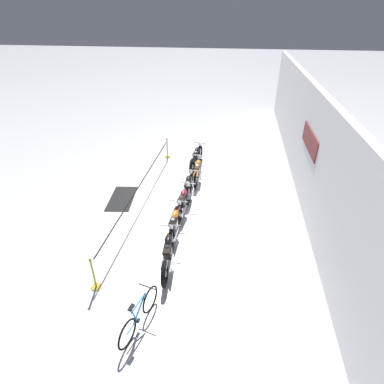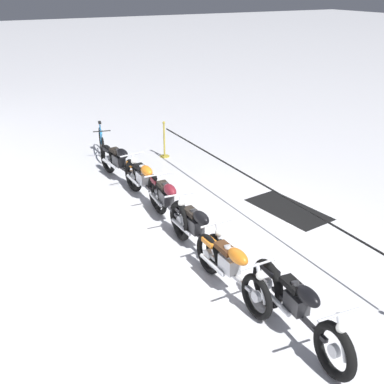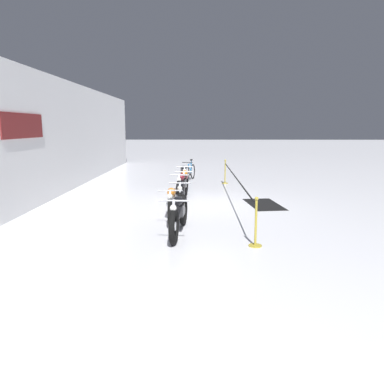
{
  "view_description": "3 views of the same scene",
  "coord_description": "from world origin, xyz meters",
  "px_view_note": "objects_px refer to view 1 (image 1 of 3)",
  "views": [
    {
      "loc": [
        9.68,
        2.34,
        6.5
      ],
      "look_at": [
        -0.33,
        0.76,
        0.41
      ],
      "focal_mm": 28.0,
      "sensor_mm": 36.0,
      "label": 1
    },
    {
      "loc": [
        -7.54,
        4.4,
        4.7
      ],
      "look_at": [
        0.3,
        0.17,
        0.76
      ],
      "focal_mm": 45.0,
      "sensor_mm": 36.0,
      "label": 2
    },
    {
      "loc": [
        -11.84,
        0.05,
        2.47
      ],
      "look_at": [
        -0.14,
        0.22,
        0.42
      ],
      "focal_mm": 35.0,
      "sensor_mm": 36.0,
      "label": 3
    }
  ],
  "objects_px": {
    "motorcycle_orange_1": "(198,171)",
    "motorcycle_black_0": "(196,158)",
    "bicycle": "(139,315)",
    "motorcycle_black_5": "(168,252)",
    "stanchion_far_left": "(151,171)",
    "motorcycle_orange_4": "(174,225)",
    "floor_banner": "(122,198)",
    "motorcycle_black_2": "(188,187)",
    "motorcycle_maroon_3": "(183,203)",
    "stanchion_mid_left": "(94,278)"
  },
  "relations": [
    {
      "from": "motorcycle_orange_1",
      "to": "motorcycle_black_0",
      "type": "bearing_deg",
      "value": -169.12
    },
    {
      "from": "motorcycle_black_0",
      "to": "bicycle",
      "type": "height_order",
      "value": "motorcycle_black_0"
    },
    {
      "from": "motorcycle_black_5",
      "to": "stanchion_far_left",
      "type": "xyz_separation_m",
      "value": [
        -4.56,
        -1.78,
        0.24
      ]
    },
    {
      "from": "motorcycle_orange_1",
      "to": "motorcycle_black_5",
      "type": "height_order",
      "value": "motorcycle_black_5"
    },
    {
      "from": "motorcycle_orange_4",
      "to": "floor_banner",
      "type": "bearing_deg",
      "value": -127.58
    },
    {
      "from": "motorcycle_black_2",
      "to": "motorcycle_orange_1",
      "type": "bearing_deg",
      "value": 173.13
    },
    {
      "from": "motorcycle_orange_1",
      "to": "floor_banner",
      "type": "relative_size",
      "value": 1.11
    },
    {
      "from": "motorcycle_maroon_3",
      "to": "floor_banner",
      "type": "relative_size",
      "value": 1.2
    },
    {
      "from": "motorcycle_black_2",
      "to": "stanchion_far_left",
      "type": "bearing_deg",
      "value": -111.88
    },
    {
      "from": "motorcycle_orange_4",
      "to": "stanchion_mid_left",
      "type": "height_order",
      "value": "stanchion_mid_left"
    },
    {
      "from": "motorcycle_black_2",
      "to": "motorcycle_orange_4",
      "type": "bearing_deg",
      "value": -0.81
    },
    {
      "from": "motorcycle_black_2",
      "to": "stanchion_mid_left",
      "type": "xyz_separation_m",
      "value": [
        5.04,
        -1.72,
        -0.1
      ]
    },
    {
      "from": "stanchion_far_left",
      "to": "motorcycle_orange_1",
      "type": "bearing_deg",
      "value": 112.61
    },
    {
      "from": "stanchion_mid_left",
      "to": "floor_banner",
      "type": "bearing_deg",
      "value": -168.31
    },
    {
      "from": "stanchion_far_left",
      "to": "stanchion_mid_left",
      "type": "xyz_separation_m",
      "value": [
        5.73,
        0.0,
        -0.36
      ]
    },
    {
      "from": "motorcycle_black_5",
      "to": "stanchion_mid_left",
      "type": "height_order",
      "value": "stanchion_mid_left"
    },
    {
      "from": "motorcycle_maroon_3",
      "to": "stanchion_far_left",
      "type": "distance_m",
      "value": 2.6
    },
    {
      "from": "motorcycle_black_2",
      "to": "motorcycle_orange_4",
      "type": "distance_m",
      "value": 2.56
    },
    {
      "from": "motorcycle_black_0",
      "to": "stanchion_far_left",
      "type": "relative_size",
      "value": 0.27
    },
    {
      "from": "stanchion_far_left",
      "to": "motorcycle_black_2",
      "type": "bearing_deg",
      "value": 68.12
    },
    {
      "from": "motorcycle_maroon_3",
      "to": "stanchion_mid_left",
      "type": "relative_size",
      "value": 2.19
    },
    {
      "from": "stanchion_mid_left",
      "to": "motorcycle_black_2",
      "type": "bearing_deg",
      "value": 161.16
    },
    {
      "from": "floor_banner",
      "to": "motorcycle_orange_4",
      "type": "bearing_deg",
      "value": 45.36
    },
    {
      "from": "motorcycle_black_2",
      "to": "floor_banner",
      "type": "distance_m",
      "value": 2.74
    },
    {
      "from": "motorcycle_black_0",
      "to": "motorcycle_black_5",
      "type": "xyz_separation_m",
      "value": [
        6.7,
        0.14,
        -0.0
      ]
    },
    {
      "from": "motorcycle_black_0",
      "to": "floor_banner",
      "type": "bearing_deg",
      "value": -37.31
    },
    {
      "from": "motorcycle_orange_1",
      "to": "motorcycle_black_5",
      "type": "relative_size",
      "value": 0.95
    },
    {
      "from": "motorcycle_black_2",
      "to": "motorcycle_black_0",
      "type": "bearing_deg",
      "value": -178.39
    },
    {
      "from": "motorcycle_black_0",
      "to": "motorcycle_black_2",
      "type": "distance_m",
      "value": 2.82
    },
    {
      "from": "motorcycle_orange_1",
      "to": "motorcycle_orange_4",
      "type": "relative_size",
      "value": 0.9
    },
    {
      "from": "motorcycle_black_0",
      "to": "motorcycle_maroon_3",
      "type": "bearing_deg",
      "value": 1.17
    },
    {
      "from": "motorcycle_black_0",
      "to": "motorcycle_maroon_3",
      "type": "xyz_separation_m",
      "value": [
        4.07,
        0.08,
        0.01
      ]
    },
    {
      "from": "stanchion_mid_left",
      "to": "motorcycle_maroon_3",
      "type": "bearing_deg",
      "value": 155.55
    },
    {
      "from": "stanchion_mid_left",
      "to": "floor_banner",
      "type": "distance_m",
      "value": 4.6
    },
    {
      "from": "motorcycle_orange_4",
      "to": "stanchion_far_left",
      "type": "distance_m",
      "value": 3.67
    },
    {
      "from": "bicycle",
      "to": "stanchion_mid_left",
      "type": "bearing_deg",
      "value": -121.2
    },
    {
      "from": "motorcycle_black_0",
      "to": "bicycle",
      "type": "distance_m",
      "value": 8.8
    },
    {
      "from": "motorcycle_maroon_3",
      "to": "motorcycle_black_5",
      "type": "bearing_deg",
      "value": 1.25
    },
    {
      "from": "motorcycle_black_0",
      "to": "stanchion_mid_left",
      "type": "bearing_deg",
      "value": -11.79
    },
    {
      "from": "motorcycle_black_0",
      "to": "motorcycle_maroon_3",
      "type": "relative_size",
      "value": 1.04
    },
    {
      "from": "stanchion_far_left",
      "to": "motorcycle_maroon_3",
      "type": "bearing_deg",
      "value": 41.65
    },
    {
      "from": "motorcycle_maroon_3",
      "to": "motorcycle_black_5",
      "type": "distance_m",
      "value": 2.63
    },
    {
      "from": "motorcycle_black_2",
      "to": "stanchion_mid_left",
      "type": "relative_size",
      "value": 2.02
    },
    {
      "from": "motorcycle_black_0",
      "to": "motorcycle_orange_4",
      "type": "distance_m",
      "value": 5.38
    },
    {
      "from": "motorcycle_black_0",
      "to": "stanchion_mid_left",
      "type": "xyz_separation_m",
      "value": [
        7.86,
        -1.64,
        -0.12
      ]
    },
    {
      "from": "motorcycle_orange_1",
      "to": "motorcycle_black_5",
      "type": "bearing_deg",
      "value": -1.25
    },
    {
      "from": "stanchion_mid_left",
      "to": "motorcycle_orange_1",
      "type": "bearing_deg",
      "value": 163.77
    },
    {
      "from": "motorcycle_orange_1",
      "to": "motorcycle_maroon_3",
      "type": "xyz_separation_m",
      "value": [
        2.73,
        -0.17,
        0.01
      ]
    },
    {
      "from": "motorcycle_maroon_3",
      "to": "stanchion_far_left",
      "type": "height_order",
      "value": "stanchion_far_left"
    },
    {
      "from": "motorcycle_maroon_3",
      "to": "motorcycle_orange_4",
      "type": "xyz_separation_m",
      "value": [
        1.31,
        -0.04,
        -0.02
      ]
    }
  ]
}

